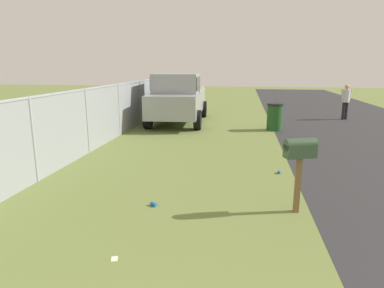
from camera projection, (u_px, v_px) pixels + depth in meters
The scene contains 8 objects.
mailbox at pixel (300, 154), 5.50m from camera, with size 0.36×0.55×1.27m.
pickup_truck at pixel (178, 97), 14.33m from camera, with size 5.14×2.39×2.09m.
trash_bin at pixel (275, 117), 12.83m from camera, with size 0.61×0.61×1.02m.
pedestrian at pixel (346, 99), 15.30m from camera, with size 0.30×0.53×1.59m.
fence_section at pixel (105, 113), 10.58m from camera, with size 17.44×0.07×1.81m.
litter_can_far_scatter at pixel (279, 172), 7.76m from camera, with size 0.07×0.07×0.12m, color blue.
litter_can_midfield_b at pixel (154, 204), 5.95m from camera, with size 0.07×0.07×0.12m, color blue.
litter_wrapper_near_hydrant at pixel (114, 259), 4.33m from camera, with size 0.12×0.08×0.01m, color silver.
Camera 1 is at (-0.25, -0.37, 2.42)m, focal length 31.63 mm.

